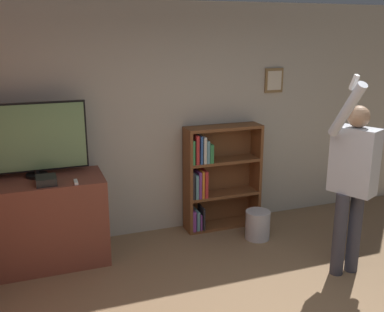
{
  "coord_description": "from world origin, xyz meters",
  "views": [
    {
      "loc": [
        -1.66,
        -2.34,
        2.36
      ],
      "look_at": [
        -0.23,
        1.58,
        1.2
      ],
      "focal_mm": 42.0,
      "sensor_mm": 36.0,
      "label": 1
    }
  ],
  "objects_px": {
    "waste_bin": "(258,225)",
    "person": "(353,175)",
    "television": "(33,139)",
    "game_console": "(46,180)",
    "bookshelf": "(215,177)"
  },
  "relations": [
    {
      "from": "waste_bin",
      "to": "person",
      "type": "bearing_deg",
      "value": -65.36
    },
    {
      "from": "television",
      "to": "waste_bin",
      "type": "xyz_separation_m",
      "value": [
        2.39,
        -0.37,
        -1.15
      ]
    },
    {
      "from": "game_console",
      "to": "waste_bin",
      "type": "distance_m",
      "value": 2.44
    },
    {
      "from": "waste_bin",
      "to": "television",
      "type": "bearing_deg",
      "value": 171.15
    },
    {
      "from": "game_console",
      "to": "waste_bin",
      "type": "bearing_deg",
      "value": -2.28
    },
    {
      "from": "television",
      "to": "bookshelf",
      "type": "height_order",
      "value": "television"
    },
    {
      "from": "bookshelf",
      "to": "waste_bin",
      "type": "distance_m",
      "value": 0.77
    },
    {
      "from": "person",
      "to": "game_console",
      "type": "bearing_deg",
      "value": -137.15
    },
    {
      "from": "person",
      "to": "waste_bin",
      "type": "bearing_deg",
      "value": 179.0
    },
    {
      "from": "bookshelf",
      "to": "person",
      "type": "height_order",
      "value": "person"
    },
    {
      "from": "person",
      "to": "waste_bin",
      "type": "xyz_separation_m",
      "value": [
        -0.46,
        1.0,
        -0.86
      ]
    },
    {
      "from": "bookshelf",
      "to": "game_console",
      "type": "bearing_deg",
      "value": -168.65
    },
    {
      "from": "game_console",
      "to": "waste_bin",
      "type": "xyz_separation_m",
      "value": [
        2.31,
        -0.09,
        -0.79
      ]
    },
    {
      "from": "bookshelf",
      "to": "waste_bin",
      "type": "bearing_deg",
      "value": -54.14
    },
    {
      "from": "television",
      "to": "bookshelf",
      "type": "distance_m",
      "value": 2.15
    }
  ]
}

